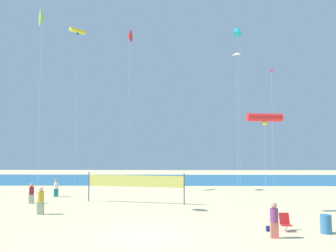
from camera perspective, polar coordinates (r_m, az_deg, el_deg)
name	(u,v)px	position (r m, az deg, el deg)	size (l,w,h in m)	color
ground_plane	(148,236)	(17.98, -3.31, -17.27)	(120.00, 120.00, 0.00)	beige
ocean_band	(165,179)	(52.46, -0.42, -8.56)	(120.00, 20.00, 0.01)	#1E6B99
beachgoer_maroon_shirt	(31,193)	(30.25, -21.14, -10.00)	(0.36, 0.36, 1.58)	#99B28C
beachgoer_white_shirt	(56,187)	(34.01, -17.58, -9.39)	(0.36, 0.36, 1.59)	#19727A
beachgoer_plum_shirt	(274,219)	(18.06, 16.73, -14.16)	(0.38, 0.38, 1.67)	#EA7260
beachgoer_mustard_shirt	(41,200)	(24.93, -19.82, -11.11)	(0.41, 0.41, 1.78)	#99B28C
folding_beach_chair	(285,222)	(19.88, 18.35, -14.42)	(0.52, 0.65, 0.89)	red
trash_barrel	(326,224)	(19.99, 24.10, -14.23)	(0.55, 0.55, 0.93)	teal
volleyball_net	(135,182)	(28.67, -5.35, -9.01)	(7.88, 1.81, 2.40)	#4C4C51
beach_handbag	(270,229)	(19.58, 16.05, -15.62)	(0.34, 0.17, 0.27)	navy
kite_yellow_tube	(78,32)	(40.16, -14.37, 14.52)	(1.50, 1.59, 17.12)	silver
kite_cyan_delta	(238,32)	(39.87, 11.25, 14.59)	(1.12, 0.83, 17.38)	silver
kite_white_diamond	(236,56)	(29.29, 10.91, 11.09)	(0.92, 0.92, 12.02)	silver
kite_red_diamond	(271,75)	(38.32, 16.28, 7.85)	(0.58, 0.58, 12.59)	silver
kite_lime_delta	(42,19)	(27.29, -19.69, 15.98)	(0.76, 1.15, 13.97)	silver
kite_red_tube	(264,118)	(25.34, 15.28, 1.29)	(2.52, 0.92, 6.72)	silver
kite_red_delta	(129,36)	(38.97, -6.30, 14.17)	(0.62, 1.31, 16.95)	silver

